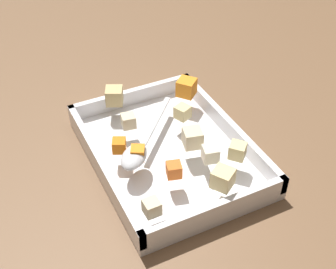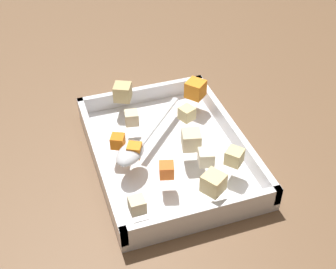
# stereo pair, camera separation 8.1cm
# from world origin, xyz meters

# --- Properties ---
(ground_plane) EXTENTS (4.00, 4.00, 0.00)m
(ground_plane) POSITION_xyz_m (0.00, 0.00, 0.00)
(ground_plane) COLOR brown
(baking_dish) EXTENTS (0.35, 0.27, 0.05)m
(baking_dish) POSITION_xyz_m (0.01, -0.00, 0.01)
(baking_dish) COLOR silver
(baking_dish) RESTS_ON ground_plane
(carrot_chunk_near_right) EXTENTS (0.03, 0.03, 0.02)m
(carrot_chunk_near_right) POSITION_xyz_m (0.03, -0.07, 0.06)
(carrot_chunk_near_right) COLOR orange
(carrot_chunk_near_right) RESTS_ON baking_dish
(carrot_chunk_near_left) EXTENTS (0.03, 0.03, 0.02)m
(carrot_chunk_near_left) POSITION_xyz_m (-0.00, -0.09, 0.06)
(carrot_chunk_near_left) COLOR orange
(carrot_chunk_near_left) RESTS_ON baking_dish
(carrot_chunk_rim_edge) EXTENTS (0.05, 0.05, 0.03)m
(carrot_chunk_rim_edge) POSITION_xyz_m (-0.10, 0.09, 0.06)
(carrot_chunk_rim_edge) COLOR orange
(carrot_chunk_rim_edge) RESTS_ON baking_dish
(carrot_chunk_corner_nw) EXTENTS (0.03, 0.03, 0.02)m
(carrot_chunk_corner_nw) POSITION_xyz_m (0.09, -0.03, 0.06)
(carrot_chunk_corner_nw) COLOR orange
(carrot_chunk_corner_nw) RESTS_ON baking_dish
(potato_chunk_heap_top) EXTENTS (0.03, 0.03, 0.02)m
(potato_chunk_heap_top) POSITION_xyz_m (-0.05, -0.05, 0.06)
(potato_chunk_heap_top) COLOR beige
(potato_chunk_heap_top) RESTS_ON baking_dish
(potato_chunk_near_spoon) EXTENTS (0.04, 0.04, 0.03)m
(potato_chunk_near_spoon) POSITION_xyz_m (0.04, 0.03, 0.06)
(potato_chunk_near_spoon) COLOR beige
(potato_chunk_near_spoon) RESTS_ON baking_dish
(potato_chunk_corner_ne) EXTENTS (0.04, 0.04, 0.03)m
(potato_chunk_corner_ne) POSITION_xyz_m (0.15, 0.03, 0.06)
(potato_chunk_corner_ne) COLOR #E0CC89
(potato_chunk_corner_ne) RESTS_ON baking_dish
(potato_chunk_center) EXTENTS (0.04, 0.04, 0.03)m
(potato_chunk_center) POSITION_xyz_m (0.10, 0.08, 0.06)
(potato_chunk_center) COLOR #E0CC89
(potato_chunk_center) RESTS_ON baking_dish
(potato_chunk_front_center) EXTENTS (0.04, 0.04, 0.03)m
(potato_chunk_front_center) POSITION_xyz_m (-0.14, -0.05, 0.06)
(potato_chunk_front_center) COLOR tan
(potato_chunk_front_center) RESTS_ON baking_dish
(potato_chunk_mid_left) EXTENTS (0.02, 0.02, 0.02)m
(potato_chunk_mid_left) POSITION_xyz_m (0.15, -0.10, 0.06)
(potato_chunk_mid_left) COLOR beige
(potato_chunk_mid_left) RESTS_ON baking_dish
(potato_chunk_mid_right) EXTENTS (0.03, 0.03, 0.02)m
(potato_chunk_mid_right) POSITION_xyz_m (-0.03, 0.05, 0.06)
(potato_chunk_mid_right) COLOR #E0CC89
(potato_chunk_mid_right) RESTS_ON baking_dish
(parsnip_chunk_heap_side) EXTENTS (0.03, 0.03, 0.03)m
(parsnip_chunk_heap_side) POSITION_xyz_m (0.09, 0.04, 0.06)
(parsnip_chunk_heap_side) COLOR beige
(parsnip_chunk_heap_side) RESTS_ON baking_dish
(serving_spoon) EXTENTS (0.18, 0.17, 0.02)m
(serving_spoon) POSITION_xyz_m (0.03, -0.07, 0.06)
(serving_spoon) COLOR silver
(serving_spoon) RESTS_ON baking_dish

